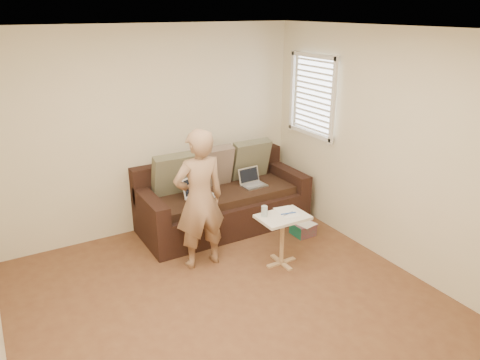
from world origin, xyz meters
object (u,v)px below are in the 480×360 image
(person, at_px, (200,200))
(side_table, at_px, (282,240))
(laptop_white, at_px, (202,198))
(drinking_glass, at_px, (264,211))
(striped_box, at_px, (303,228))
(sofa, at_px, (223,197))
(laptop_silver, at_px, (254,186))

(person, bearing_deg, side_table, 151.78)
(laptop_white, relative_size, side_table, 0.60)
(drinking_glass, height_order, striped_box, drinking_glass)
(person, relative_size, drinking_glass, 13.38)
(drinking_glass, bearing_deg, sofa, 86.44)
(sofa, relative_size, laptop_white, 6.00)
(laptop_white, bearing_deg, side_table, -89.58)
(person, distance_m, drinking_glass, 0.72)
(laptop_silver, bearing_deg, drinking_glass, -119.51)
(laptop_white, relative_size, person, 0.23)
(drinking_glass, distance_m, striped_box, 1.08)
(person, height_order, drinking_glass, person)
(person, relative_size, side_table, 2.65)
(person, bearing_deg, drinking_glass, 151.07)
(sofa, relative_size, person, 1.37)
(sofa, xyz_separation_m, side_table, (0.12, -1.18, -0.12))
(laptop_silver, height_order, side_table, laptop_silver)
(sofa, height_order, drinking_glass, sofa)
(drinking_glass, bearing_deg, side_table, -27.53)
(person, height_order, striped_box, person)
(laptop_white, height_order, striped_box, laptop_white)
(sofa, distance_m, side_table, 1.20)
(sofa, bearing_deg, drinking_glass, -93.56)
(side_table, relative_size, drinking_glass, 5.05)
(sofa, bearing_deg, person, -133.13)
(sofa, xyz_separation_m, person, (-0.68, -0.73, 0.38))
(drinking_glass, bearing_deg, laptop_white, 105.98)
(laptop_white, bearing_deg, striped_box, -52.70)
(laptop_white, distance_m, person, 0.77)
(side_table, height_order, striped_box, side_table)
(laptop_silver, distance_m, side_table, 1.17)
(drinking_glass, xyz_separation_m, striped_box, (0.84, 0.35, -0.58))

